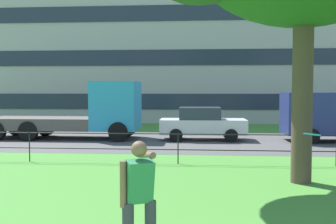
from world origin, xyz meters
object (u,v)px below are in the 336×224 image
at_px(person_thrower, 139,197).
at_px(frisbee, 312,134).
at_px(flatbed_truck_far_right, 86,113).
at_px(car_white_left, 202,123).
at_px(apartment_building_background, 167,43).

distance_m(person_thrower, frisbee, 3.03).
height_order(person_thrower, frisbee, person_thrower).
distance_m(flatbed_truck_far_right, car_white_left, 5.59).
height_order(car_white_left, apartment_building_background, apartment_building_background).
relative_size(flatbed_truck_far_right, car_white_left, 1.80).
distance_m(car_white_left, apartment_building_background, 17.00).
distance_m(flatbed_truck_far_right, apartment_building_background, 16.73).
relative_size(person_thrower, frisbee, 4.37).
bearing_deg(person_thrower, apartment_building_background, 94.26).
bearing_deg(apartment_building_background, car_white_left, -79.09).
height_order(frisbee, apartment_building_background, apartment_building_background).
distance_m(person_thrower, apartment_building_background, 30.13).
relative_size(person_thrower, car_white_left, 0.41).
xyz_separation_m(frisbee, car_white_left, (-1.79, 12.45, -0.85)).
bearing_deg(person_thrower, frisbee, 26.91).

